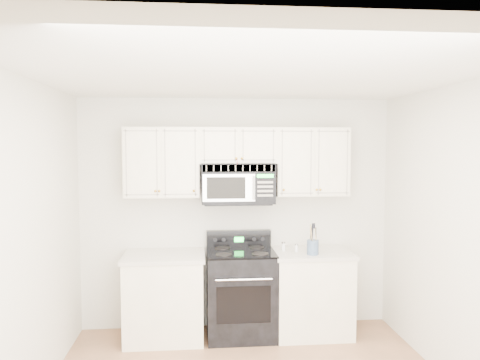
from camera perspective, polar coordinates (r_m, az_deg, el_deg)
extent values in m
cube|color=silver|center=(3.59, 1.93, 12.61)|extent=(3.50, 3.50, 0.01)
cube|color=beige|center=(5.35, -0.44, -4.11)|extent=(3.50, 0.01, 2.60)
cube|color=beige|center=(1.99, 8.46, -18.86)|extent=(3.50, 0.01, 2.60)
cube|color=beige|center=(3.84, -25.29, -7.85)|extent=(0.01, 3.50, 2.60)
cube|color=beige|center=(4.22, 26.36, -6.81)|extent=(0.01, 3.50, 2.60)
cube|color=beige|center=(5.24, -9.16, -14.03)|extent=(0.82, 0.63, 0.88)
cube|color=beige|center=(5.11, -9.23, -9.13)|extent=(0.86, 0.65, 0.04)
cube|color=black|center=(5.41, -9.08, -17.83)|extent=(0.82, 0.55, 0.10)
cube|color=beige|center=(5.37, 8.65, -13.56)|extent=(0.82, 0.63, 0.88)
cube|color=beige|center=(5.25, 8.70, -8.77)|extent=(0.86, 0.65, 0.04)
cube|color=black|center=(5.54, 8.50, -17.28)|extent=(0.82, 0.55, 0.10)
cube|color=black|center=(5.24, 0.10, -13.73)|extent=(0.73, 0.62, 0.92)
cube|color=black|center=(4.94, 0.45, -14.98)|extent=(0.56, 0.01, 0.38)
cylinder|color=silver|center=(4.84, 0.49, -12.05)|extent=(0.58, 0.02, 0.02)
cube|color=black|center=(5.11, 0.10, -8.77)|extent=(0.73, 0.62, 0.02)
cube|color=black|center=(5.36, -0.17, -7.17)|extent=(0.73, 0.08, 0.19)
cube|color=#21DF3A|center=(5.32, -0.13, -7.27)|extent=(0.11, 0.00, 0.06)
cube|color=beige|center=(5.13, -9.47, 2.15)|extent=(0.80, 0.33, 0.75)
cube|color=beige|center=(5.27, 8.64, 2.21)|extent=(0.80, 0.33, 0.75)
cube|color=beige|center=(5.13, -0.29, 4.22)|extent=(0.84, 0.33, 0.39)
sphere|color=#BC8928|center=(4.96, -9.81, -1.34)|extent=(0.03, 0.03, 0.03)
sphere|color=#BC8928|center=(4.94, -5.65, -1.31)|extent=(0.03, 0.03, 0.03)
sphere|color=#BC8928|center=(5.03, 5.35, -1.22)|extent=(0.03, 0.03, 0.03)
sphere|color=#BC8928|center=(5.11, 9.33, -1.17)|extent=(0.03, 0.03, 0.03)
sphere|color=#BC8928|center=(4.94, -0.45, 2.65)|extent=(0.03, 0.03, 0.03)
sphere|color=#BC8928|center=(4.95, 0.24, 2.66)|extent=(0.03, 0.03, 0.03)
cylinder|color=red|center=(4.94, -0.34, 2.03)|extent=(0.00, 0.00, 0.11)
sphere|color=#BC8928|center=(4.95, -0.34, 1.35)|extent=(0.04, 0.04, 0.04)
cube|color=black|center=(5.11, -0.30, -0.35)|extent=(0.79, 0.39, 0.44)
cube|color=#A0978A|center=(4.91, -0.11, 1.46)|extent=(0.77, 0.01, 0.08)
cube|color=silver|center=(4.91, -1.36, -0.97)|extent=(0.55, 0.01, 0.29)
cube|color=black|center=(4.90, -1.70, -0.98)|extent=(0.41, 0.01, 0.23)
cube|color=black|center=(4.95, 3.08, -0.93)|extent=(0.22, 0.01, 0.29)
cube|color=#21DF3A|center=(4.93, 3.10, 0.50)|extent=(0.18, 0.00, 0.04)
cylinder|color=silver|center=(4.90, 1.72, -0.98)|extent=(0.02, 0.02, 0.25)
cylinder|color=slate|center=(5.07, 8.86, -8.10)|extent=(0.12, 0.12, 0.16)
cylinder|color=tan|center=(5.06, 9.25, -7.24)|extent=(0.01, 0.01, 0.27)
cylinder|color=black|center=(5.07, 8.60, -7.08)|extent=(0.01, 0.01, 0.29)
cylinder|color=tan|center=(5.02, 8.77, -7.09)|extent=(0.01, 0.01, 0.31)
cylinder|color=black|center=(5.06, 9.25, -7.23)|extent=(0.01, 0.01, 0.27)
cylinder|color=tan|center=(5.07, 8.59, -7.08)|extent=(0.01, 0.01, 0.29)
cylinder|color=black|center=(5.02, 8.77, -7.09)|extent=(0.01, 0.01, 0.31)
cylinder|color=silver|center=(5.20, 5.33, -8.15)|extent=(0.04, 0.04, 0.09)
cylinder|color=silver|center=(5.19, 5.33, -7.59)|extent=(0.04, 0.04, 0.02)
cylinder|color=silver|center=(5.17, 6.90, -8.29)|extent=(0.04, 0.04, 0.08)
cylinder|color=silver|center=(5.16, 6.90, -7.80)|extent=(0.04, 0.04, 0.01)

